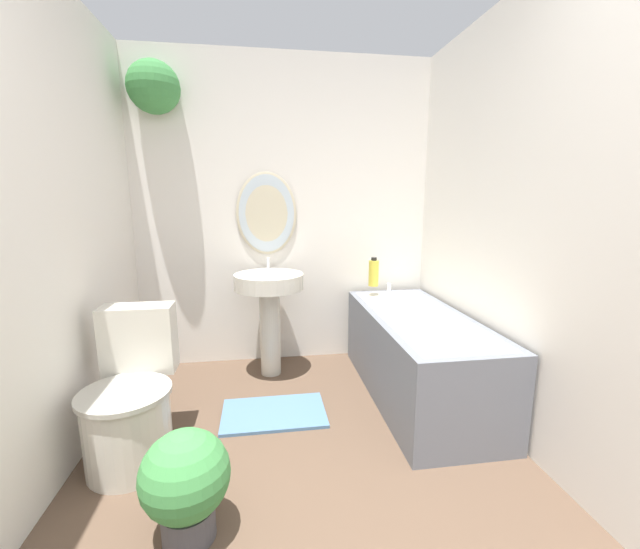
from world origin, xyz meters
TOP-DOWN VIEW (x-y plane):
  - wall_back at (-0.11, 2.74)m, footprint 2.42×0.36m
  - wall_left at (-1.18, 1.37)m, footprint 0.06×2.85m
  - wall_right at (1.18, 1.37)m, footprint 0.06×2.85m
  - toilet at (-0.87, 1.54)m, footprint 0.43×0.59m
  - pedestal_sink at (-0.15, 2.44)m, footprint 0.51×0.51m
  - bathtub at (0.82, 1.95)m, footprint 0.62×1.46m
  - shampoo_bottle at (0.67, 2.52)m, footprint 0.08×0.08m
  - potted_plant at (-0.51, 0.98)m, footprint 0.34×0.34m
  - bath_mat at (-0.15, 1.83)m, footprint 0.64×0.40m

SIDE VIEW (x-z plane):
  - bath_mat at x=-0.15m, z-range 0.00..0.02m
  - potted_plant at x=-0.51m, z-range 0.03..0.48m
  - bathtub at x=0.82m, z-range -0.03..0.62m
  - toilet at x=-0.87m, z-range -0.08..0.68m
  - pedestal_sink at x=-0.15m, z-range 0.15..1.02m
  - shampoo_bottle at x=0.67m, z-range 0.63..0.86m
  - wall_left at x=-1.18m, z-range 0.00..2.40m
  - wall_right at x=1.18m, z-range 0.00..2.40m
  - wall_back at x=-0.11m, z-range 0.10..2.50m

